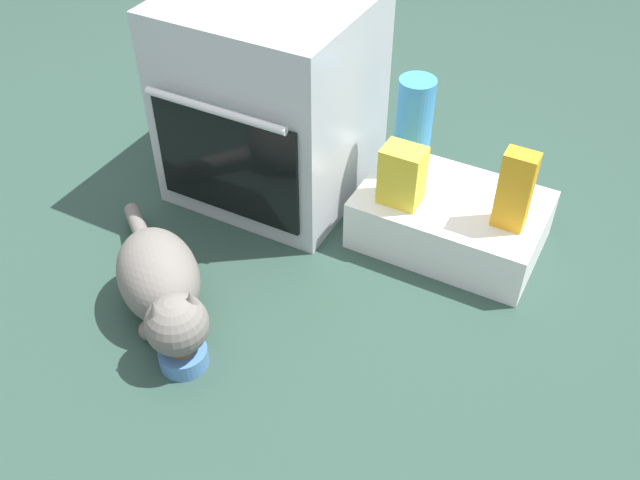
{
  "coord_description": "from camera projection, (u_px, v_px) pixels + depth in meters",
  "views": [
    {
      "loc": [
        0.96,
        -1.19,
        1.47
      ],
      "look_at": [
        0.31,
        0.02,
        0.25
      ],
      "focal_mm": 40.07,
      "sensor_mm": 36.0,
      "label": 1
    }
  ],
  "objects": [
    {
      "name": "juice_carton",
      "position": [
        515.0,
        190.0,
        1.94
      ],
      "size": [
        0.09,
        0.06,
        0.24
      ],
      "primitive_type": "cube",
      "color": "orange",
      "rests_on": "pantry_cabinet"
    },
    {
      "name": "water_bottle",
      "position": [
        414.0,
        125.0,
        2.13
      ],
      "size": [
        0.11,
        0.11,
        0.3
      ],
      "primitive_type": "cylinder",
      "color": "#388CD1",
      "rests_on": "pantry_cabinet"
    },
    {
      "name": "pantry_cabinet",
      "position": [
        450.0,
        220.0,
        2.16
      ],
      "size": [
        0.54,
        0.36,
        0.17
      ],
      "primitive_type": "cube",
      "color": "white",
      "rests_on": "ground"
    },
    {
      "name": "oven",
      "position": [
        271.0,
        99.0,
        2.23
      ],
      "size": [
        0.57,
        0.57,
        0.65
      ],
      "color": "#B7BABF",
      "rests_on": "ground"
    },
    {
      "name": "ground",
      "position": [
        224.0,
        275.0,
        2.1
      ],
      "size": [
        8.0,
        8.0,
        0.0
      ],
      "primitive_type": "plane",
      "color": "#284238"
    },
    {
      "name": "snack_bag",
      "position": [
        402.0,
        176.0,
        2.04
      ],
      "size": [
        0.12,
        0.09,
        0.18
      ],
      "primitive_type": "cube",
      "color": "yellow",
      "rests_on": "pantry_cabinet"
    },
    {
      "name": "cat",
      "position": [
        162.0,
        285.0,
        1.9
      ],
      "size": [
        0.58,
        0.49,
        0.24
      ],
      "rotation": [
        0.0,
        0.0,
        -0.68
      ],
      "color": "slate",
      "rests_on": "ground"
    },
    {
      "name": "food_bowl",
      "position": [
        183.0,
        355.0,
        1.84
      ],
      "size": [
        0.13,
        0.13,
        0.08
      ],
      "color": "#4C7AB7",
      "rests_on": "ground"
    }
  ]
}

